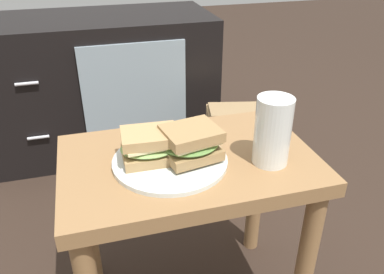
{
  "coord_description": "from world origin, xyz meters",
  "views": [
    {
      "loc": [
        -0.19,
        -0.71,
        0.92
      ],
      "look_at": [
        0.01,
        0.0,
        0.51
      ],
      "focal_mm": 36.81,
      "sensor_mm": 36.0,
      "label": 1
    }
  ],
  "objects": [
    {
      "name": "sandwich_front",
      "position": [
        -0.08,
        -0.0,
        0.5
      ],
      "size": [
        0.13,
        0.1,
        0.07
      ],
      "color": "tan",
      "rests_on": "plate"
    },
    {
      "name": "beer_glass",
      "position": [
        0.16,
        -0.06,
        0.53
      ],
      "size": [
        0.08,
        0.08,
        0.15
      ],
      "color": "silver",
      "rests_on": "side_table"
    },
    {
      "name": "paper_bag",
      "position": [
        0.32,
        0.49,
        0.16
      ],
      "size": [
        0.24,
        0.22,
        0.33
      ],
      "color": "tan",
      "rests_on": "ground"
    },
    {
      "name": "side_table",
      "position": [
        0.0,
        0.0,
        0.37
      ],
      "size": [
        0.56,
        0.36,
        0.46
      ],
      "color": "olive",
      "rests_on": "ground"
    },
    {
      "name": "plate",
      "position": [
        -0.04,
        -0.01,
        0.47
      ],
      "size": [
        0.25,
        0.25,
        0.01
      ],
      "primitive_type": "cylinder",
      "color": "silver",
      "rests_on": "side_table"
    },
    {
      "name": "tv_cabinet",
      "position": [
        -0.14,
        0.95,
        0.29
      ],
      "size": [
        0.96,
        0.46,
        0.58
      ],
      "color": "black",
      "rests_on": "ground"
    },
    {
      "name": "sandwich_back",
      "position": [
        -0.0,
        -0.02,
        0.51
      ],
      "size": [
        0.14,
        0.12,
        0.07
      ],
      "color": "#9E7A4C",
      "rests_on": "plate"
    }
  ]
}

